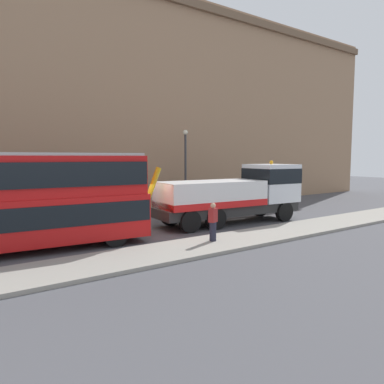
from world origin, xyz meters
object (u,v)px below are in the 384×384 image
at_px(double_decker_bus, 11,199).
at_px(street_lamp, 185,163).
at_px(recovery_tow_truck, 236,193).
at_px(pedestrian_bystander, 213,222).

height_order(double_decker_bus, street_lamp, street_lamp).
bearing_deg(recovery_tow_truck, double_decker_bus, -175.50).
height_order(recovery_tow_truck, double_decker_bus, double_decker_bus).
bearing_deg(street_lamp, pedestrian_bystander, -117.47).
height_order(double_decker_bus, pedestrian_bystander, double_decker_bus).
distance_m(double_decker_bus, pedestrian_bystander, 8.39).
bearing_deg(street_lamp, double_decker_bus, -154.56).
distance_m(recovery_tow_truck, pedestrian_bystander, 5.65).
distance_m(recovery_tow_truck, street_lamp, 6.19).
bearing_deg(double_decker_bus, pedestrian_bystander, -19.89).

